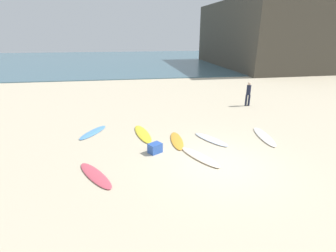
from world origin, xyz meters
name	(u,v)px	position (x,y,z in m)	size (l,w,h in m)	color
ground_plane	(220,164)	(0.00, 0.00, 0.00)	(120.00, 120.00, 0.00)	beige
ocean_water	(145,60)	(0.00, 38.78, 0.04)	(120.00, 40.00, 0.08)	#426675
coastal_headland	(309,35)	(23.69, 28.07, 4.35)	(27.57, 20.29, 8.70)	#474238
surfboard_0	(95,175)	(-4.63, -0.17, 0.04)	(0.51, 2.21, 0.07)	#D34C5D
surfboard_1	(143,134)	(-2.75, 3.40, 0.04)	(0.58, 2.43, 0.08)	yellow
surfboard_2	(200,157)	(-0.65, 0.58, 0.04)	(0.52, 2.18, 0.09)	beige
surfboard_3	(211,139)	(0.35, 2.21, 0.04)	(0.53, 2.00, 0.08)	silver
surfboard_4	(93,132)	(-5.19, 3.98, 0.04)	(0.52, 2.00, 0.07)	#5597E1
surfboard_5	(264,136)	(2.98, 2.15, 0.04)	(0.56, 2.40, 0.08)	silver
surfboard_6	(177,141)	(-1.25, 2.33, 0.04)	(0.53, 2.06, 0.07)	gold
beachgoer_near	(248,93)	(4.61, 7.46, 0.90)	(0.34, 0.31, 1.62)	#191E33
beach_cooler	(155,148)	(-2.37, 1.34, 0.20)	(0.52, 0.39, 0.41)	#2D56B2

